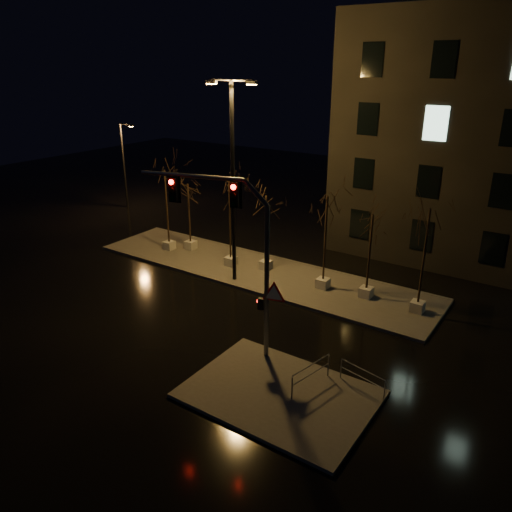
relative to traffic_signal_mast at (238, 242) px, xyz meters
The scene contains 15 objects.
ground 7.13m from the traffic_signal_mast, 156.36° to the left, with size 90.00×90.00×0.00m, color black.
median 10.46m from the traffic_signal_mast, 119.28° to the left, with size 22.00×5.00×0.15m, color #4A4742.
sidewalk_corner 6.17m from the traffic_signal_mast, 26.98° to the right, with size 7.00×5.00×0.15m, color #4A4742.
tree_0 13.74m from the traffic_signal_mast, 146.07° to the left, with size 1.80×1.80×5.55m.
tree_1 13.40m from the traffic_signal_mast, 140.20° to the left, with size 1.80×1.80×4.59m.
tree_2 9.91m from the traffic_signal_mast, 128.95° to the left, with size 1.80×1.80×5.69m.
tree_3 9.42m from the traffic_signal_mast, 115.89° to the left, with size 1.80×1.80×4.73m.
tree_4 7.99m from the traffic_signal_mast, 89.62° to the left, with size 1.80×1.80×5.45m.
tree_5 8.69m from the traffic_signal_mast, 72.94° to the left, with size 1.80×1.80×4.74m.
tree_6 9.70m from the traffic_signal_mast, 56.52° to the left, with size 1.80×1.80×5.56m.
traffic_signal_mast is the anchor object (origin of this frame).
streetlight_main 7.87m from the traffic_signal_mast, 127.90° to the left, with size 2.74×0.97×11.05m.
streetlight_far 25.92m from the traffic_signal_mast, 148.09° to the left, with size 1.41×0.49×7.22m.
guard_rail_a 7.14m from the traffic_signal_mast, ahead, with size 2.02×0.47×0.89m.
guard_rail_b 5.87m from the traffic_signal_mast, ahead, with size 0.51×2.15×1.04m.
Camera 1 is at (15.70, -17.19, 12.01)m, focal length 35.00 mm.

